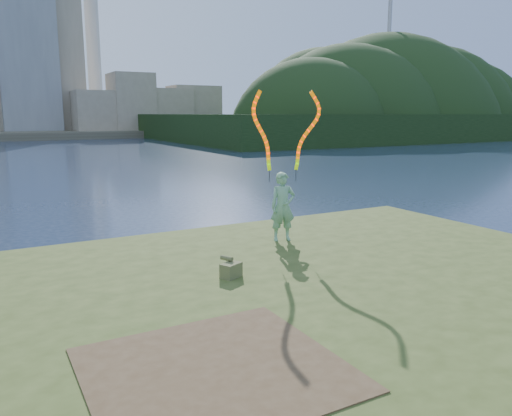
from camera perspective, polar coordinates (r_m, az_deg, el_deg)
ground at (r=10.61m, az=-0.86°, el=-11.75°), size 320.00×320.00×0.00m
grassy_knoll at (r=8.69m, az=6.52°, el=-14.67°), size 20.00×18.00×0.80m
dirt_patch at (r=6.78m, az=-4.73°, el=-17.86°), size 3.20×3.00×0.02m
far_shore at (r=103.81m, az=-26.65°, el=7.68°), size 320.00×40.00×1.20m
wooded_hill at (r=94.03m, az=14.26°, el=8.01°), size 78.00×50.00×63.00m
woman_with_ribbons at (r=12.84m, az=3.10°, el=2.37°), size 2.04×0.70×4.15m
canvas_bag at (r=10.15m, az=-2.90°, el=-7.01°), size 0.49×0.56×0.39m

